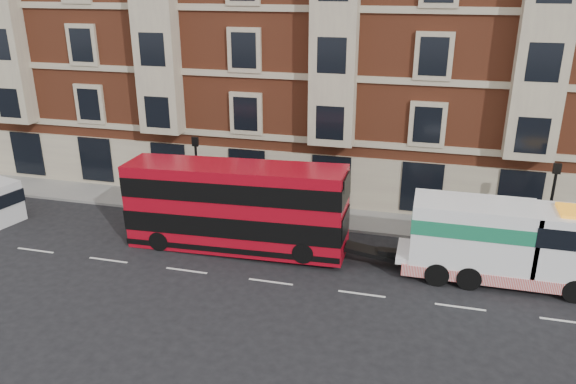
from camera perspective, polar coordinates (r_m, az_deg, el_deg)
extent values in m
plane|color=black|center=(24.93, -1.76, -9.11)|extent=(120.00, 120.00, 0.00)
cube|color=slate|center=(31.40, 2.08, -2.35)|extent=(90.00, 3.00, 0.15)
cube|color=brown|center=(36.29, 5.78, 15.34)|extent=(45.00, 12.00, 18.00)
cylinder|color=black|center=(31.26, -9.19, 1.37)|extent=(0.14, 0.14, 4.00)
cube|color=black|center=(30.63, -9.42, 5.07)|extent=(0.35, 0.15, 0.50)
cylinder|color=black|center=(29.37, 25.03, -1.72)|extent=(0.14, 0.14, 4.00)
cube|color=black|center=(28.70, 25.67, 2.16)|extent=(0.35, 0.15, 0.50)
cube|color=#A30918|center=(26.95, -5.37, -1.52)|extent=(10.61, 2.37, 4.17)
cube|color=black|center=(27.19, -5.33, -2.72)|extent=(10.65, 2.43, 0.99)
cube|color=black|center=(26.56, -5.45, 0.66)|extent=(10.65, 2.43, 0.95)
cylinder|color=black|center=(28.14, -12.93, -4.85)|extent=(0.99, 0.30, 0.99)
cylinder|color=black|center=(29.86, -11.09, -3.14)|extent=(0.99, 0.30, 0.99)
cylinder|color=black|center=(25.68, 1.55, -6.18)|extent=(0.99, 0.30, 0.99)
cylinder|color=black|center=(27.56, 2.57, -4.21)|extent=(0.99, 0.30, 0.99)
cube|color=white|center=(26.27, 20.38, -6.64)|extent=(8.53, 2.18, 0.28)
cube|color=white|center=(26.24, 26.68, -4.67)|extent=(3.03, 2.37, 2.75)
cube|color=white|center=(25.61, 18.22, -3.90)|extent=(5.12, 2.37, 2.75)
cube|color=#1A754F|center=(25.43, 18.34, -2.92)|extent=(5.16, 2.41, 0.66)
cube|color=red|center=(26.40, 19.88, -7.25)|extent=(7.58, 2.43, 0.52)
cylinder|color=black|center=(26.06, 27.15, -8.91)|extent=(1.04, 0.33, 1.04)
cylinder|color=black|center=(27.92, 26.32, -6.78)|extent=(1.04, 0.33, 1.04)
cylinder|color=black|center=(25.38, 17.90, -8.29)|extent=(1.04, 0.38, 1.04)
cylinder|color=black|center=(27.28, 17.73, -6.14)|extent=(1.04, 0.38, 1.04)
cylinder|color=black|center=(25.30, 14.88, -8.04)|extent=(1.04, 0.38, 1.04)
cylinder|color=black|center=(27.20, 14.94, -5.90)|extent=(1.04, 0.38, 1.04)
cylinder|color=black|center=(34.73, -25.85, -1.74)|extent=(0.69, 0.36, 0.66)
imported|color=black|center=(34.67, -15.55, 0.86)|extent=(0.76, 0.74, 1.76)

